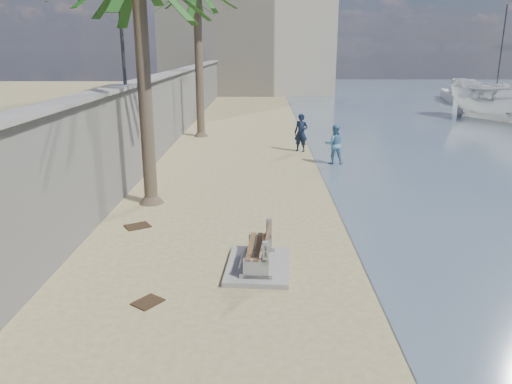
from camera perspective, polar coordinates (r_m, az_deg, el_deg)
name	(u,v)px	position (r m, az deg, el deg)	size (l,w,h in m)	color
seawall	(168,110)	(26.20, -10.07, 9.16)	(0.45, 70.00, 3.50)	gray
wall_cap	(166,74)	(26.04, -10.27, 13.09)	(0.80, 70.00, 0.12)	gray
end_building	(248,27)	(57.62, -0.93, 18.33)	(18.00, 12.00, 14.00)	#B7AA93
bench_far	(258,253)	(11.36, 0.27, -6.95)	(1.52, 2.14, 0.86)	gray
person_a	(301,130)	(24.16, 5.18, 7.07)	(0.75, 0.51, 2.09)	#121C32
person_b	(334,142)	(21.70, 8.96, 5.65)	(0.91, 0.71, 1.90)	#5284A9
boat_cruiser	(504,98)	(37.97, 26.51, 9.56)	(3.33, 3.42, 3.91)	silver
yacht_far	(460,97)	(51.35, 22.24, 9.99)	(8.46, 2.37, 1.50)	silver
sailboat_west	(495,96)	(54.40, 25.67, 9.83)	(7.35, 5.62, 8.77)	silver
debris_c	(138,226)	(14.44, -13.38, -3.81)	(0.66, 0.53, 0.03)	#382616
debris_d	(148,302)	(10.29, -12.26, -12.19)	(0.55, 0.44, 0.03)	#382616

